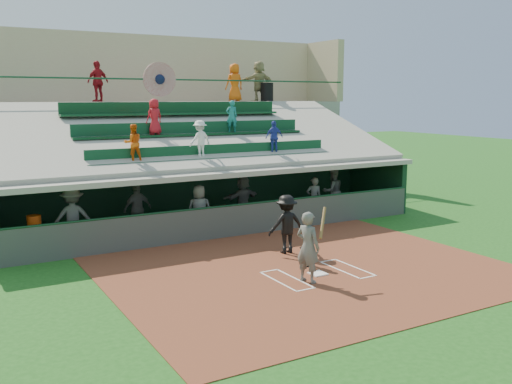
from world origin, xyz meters
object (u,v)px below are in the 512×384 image
batter_at_plate (308,247)px  water_cooler (34,222)px  home_plate (318,273)px  white_table (36,241)px  trash_bin (267,92)px  catcher (306,248)px

batter_at_plate → water_cooler: batter_at_plate is taller
home_plate → batter_at_plate: batter_at_plate is taller
batter_at_plate → home_plate: bearing=33.1°
home_plate → water_cooler: size_ratio=1.00×
white_table → trash_bin: 14.43m
catcher → water_cooler: size_ratio=2.53×
catcher → trash_bin: size_ratio=1.16×
batter_at_plate → catcher: batter_at_plate is taller
home_plate → trash_bin: (5.75, 12.41, 5.03)m
white_table → trash_bin: trash_bin is taller
home_plate → white_table: 8.84m
water_cooler → batter_at_plate: bearing=-48.5°
batter_at_plate → white_table: (-5.74, 6.53, -0.55)m
white_table → home_plate: bearing=-30.0°
catcher → water_cooler: (-6.53, 5.32, 0.44)m
trash_bin → catcher: bearing=-115.7°
home_plate → catcher: 0.97m
white_table → water_cooler: size_ratio=2.00×
trash_bin → home_plate: bearing=-114.9°
batter_at_plate → trash_bin: size_ratio=2.09×
batter_at_plate → catcher: (0.77, 1.20, -0.41)m
catcher → water_cooler: water_cooler is taller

